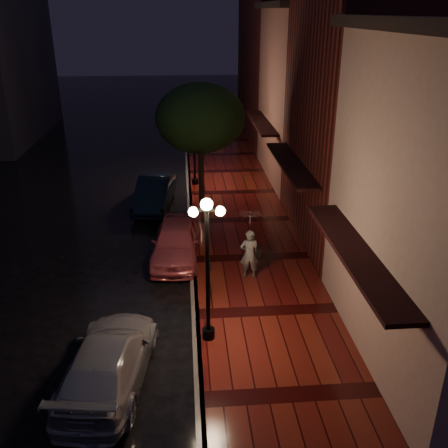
# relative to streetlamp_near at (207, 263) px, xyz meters

# --- Properties ---
(ground) EXTENTS (120.00, 120.00, 0.00)m
(ground) POSITION_rel_streetlamp_near_xyz_m (-0.35, 5.00, -2.60)
(ground) COLOR black
(ground) RESTS_ON ground
(sidewalk) EXTENTS (4.50, 60.00, 0.15)m
(sidewalk) POSITION_rel_streetlamp_near_xyz_m (1.90, 5.00, -2.53)
(sidewalk) COLOR #440E0C
(sidewalk) RESTS_ON ground
(curb) EXTENTS (0.25, 60.00, 0.15)m
(curb) POSITION_rel_streetlamp_near_xyz_m (-0.35, 5.00, -2.53)
(curb) COLOR #595451
(curb) RESTS_ON ground
(storefront_mid) EXTENTS (5.00, 8.00, 11.00)m
(storefront_mid) POSITION_rel_streetlamp_near_xyz_m (6.65, 7.00, 2.90)
(storefront_mid) COLOR #511914
(storefront_mid) RESTS_ON ground
(storefront_far) EXTENTS (5.00, 8.00, 9.00)m
(storefront_far) POSITION_rel_streetlamp_near_xyz_m (6.65, 15.00, 1.90)
(storefront_far) COLOR #8C5951
(storefront_far) RESTS_ON ground
(storefront_extra) EXTENTS (5.00, 12.00, 10.00)m
(storefront_extra) POSITION_rel_streetlamp_near_xyz_m (6.65, 25.00, 2.40)
(storefront_extra) COLOR #511914
(storefront_extra) RESTS_ON ground
(streetlamp_near) EXTENTS (0.96, 0.36, 4.31)m
(streetlamp_near) POSITION_rel_streetlamp_near_xyz_m (0.00, 0.00, 0.00)
(streetlamp_near) COLOR black
(streetlamp_near) RESTS_ON sidewalk
(streetlamp_far) EXTENTS (0.96, 0.36, 4.31)m
(streetlamp_far) POSITION_rel_streetlamp_near_xyz_m (0.00, 14.00, 0.00)
(streetlamp_far) COLOR black
(streetlamp_far) RESTS_ON sidewalk
(street_tree) EXTENTS (4.16, 4.16, 5.80)m
(street_tree) POSITION_rel_streetlamp_near_xyz_m (0.26, 10.99, 1.64)
(street_tree) COLOR black
(street_tree) RESTS_ON sidewalk
(pink_car) EXTENTS (2.11, 4.49, 1.49)m
(pink_car) POSITION_rel_streetlamp_near_xyz_m (-0.95, 5.43, -1.86)
(pink_car) COLOR #CD545C
(pink_car) RESTS_ON ground
(navy_car) EXTENTS (2.07, 4.63, 1.48)m
(navy_car) POSITION_rel_streetlamp_near_xyz_m (-2.04, 11.09, -1.86)
(navy_car) COLOR black
(navy_car) RESTS_ON ground
(silver_car) EXTENTS (2.54, 4.97, 1.38)m
(silver_car) POSITION_rel_streetlamp_near_xyz_m (-2.63, -1.52, -1.91)
(silver_car) COLOR #97989E
(silver_car) RESTS_ON ground
(woman_with_umbrella) EXTENTS (1.05, 1.08, 2.54)m
(woman_with_umbrella) POSITION_rel_streetlamp_near_xyz_m (1.63, 3.46, -0.77)
(woman_with_umbrella) COLOR silver
(woman_with_umbrella) RESTS_ON sidewalk
(parking_meter) EXTENTS (0.15, 0.12, 1.47)m
(parking_meter) POSITION_rel_streetlamp_near_xyz_m (0.13, 1.82, -1.56)
(parking_meter) COLOR black
(parking_meter) RESTS_ON sidewalk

